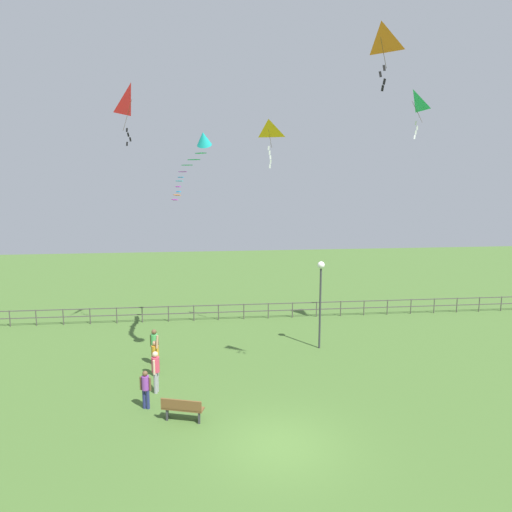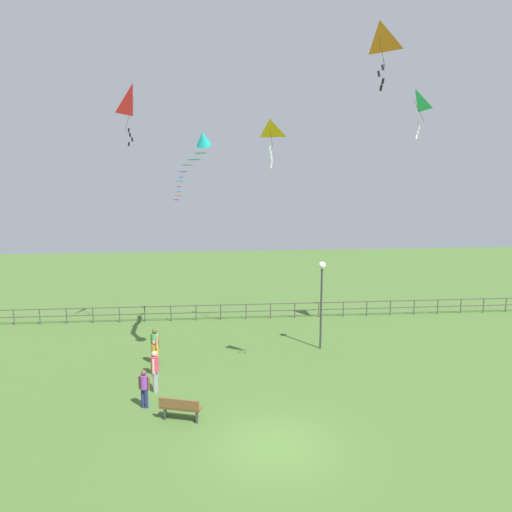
{
  "view_description": "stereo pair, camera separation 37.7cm",
  "coord_description": "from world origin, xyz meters",
  "px_view_note": "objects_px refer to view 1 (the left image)",
  "views": [
    {
      "loc": [
        -2.33,
        -14.54,
        8.79
      ],
      "look_at": [
        -0.07,
        6.5,
        5.15
      ],
      "focal_mm": 34.54,
      "sensor_mm": 36.0,
      "label": 1
    },
    {
      "loc": [
        -1.95,
        -14.57,
        8.79
      ],
      "look_at": [
        -0.07,
        6.5,
        5.15
      ],
      "focal_mm": 34.54,
      "sensor_mm": 36.0,
      "label": 2
    }
  ],
  "objects_px": {
    "park_bench": "(182,409)",
    "person_2": "(156,369)",
    "kite_1": "(381,40)",
    "person_0": "(154,345)",
    "kite_3": "(132,100)",
    "streamer_kite": "(199,147)",
    "kite_2": "(412,103)",
    "person_3": "(155,356)",
    "person_1": "(146,387)",
    "kite_0": "(269,131)",
    "lamppost": "(321,286)"
  },
  "relations": [
    {
      "from": "kite_1",
      "to": "kite_0",
      "type": "bearing_deg",
      "value": 109.51
    },
    {
      "from": "park_bench",
      "to": "person_3",
      "type": "xyz_separation_m",
      "value": [
        -1.3,
        4.01,
        0.5
      ]
    },
    {
      "from": "person_1",
      "to": "kite_2",
      "type": "relative_size",
      "value": 0.66
    },
    {
      "from": "person_1",
      "to": "person_3",
      "type": "relative_size",
      "value": 0.78
    },
    {
      "from": "streamer_kite",
      "to": "person_0",
      "type": "bearing_deg",
      "value": 151.59
    },
    {
      "from": "park_bench",
      "to": "person_0",
      "type": "xyz_separation_m",
      "value": [
        -1.46,
        5.33,
        0.52
      ]
    },
    {
      "from": "person_1",
      "to": "streamer_kite",
      "type": "distance_m",
      "value": 9.67
    },
    {
      "from": "person_0",
      "to": "streamer_kite",
      "type": "height_order",
      "value": "streamer_kite"
    },
    {
      "from": "person_3",
      "to": "kite_2",
      "type": "xyz_separation_m",
      "value": [
        12.21,
        2.92,
        11.08
      ]
    },
    {
      "from": "person_3",
      "to": "kite_1",
      "type": "distance_m",
      "value": 15.08
    },
    {
      "from": "person_0",
      "to": "kite_2",
      "type": "distance_m",
      "value": 16.67
    },
    {
      "from": "lamppost",
      "to": "streamer_kite",
      "type": "bearing_deg",
      "value": -156.17
    },
    {
      "from": "kite_0",
      "to": "kite_1",
      "type": "distance_m",
      "value": 8.44
    },
    {
      "from": "kite_0",
      "to": "streamer_kite",
      "type": "distance_m",
      "value": 5.0
    },
    {
      "from": "person_2",
      "to": "lamppost",
      "type": "bearing_deg",
      "value": 28.91
    },
    {
      "from": "park_bench",
      "to": "person_3",
      "type": "relative_size",
      "value": 0.81
    },
    {
      "from": "kite_1",
      "to": "kite_2",
      "type": "distance_m",
      "value": 8.04
    },
    {
      "from": "kite_0",
      "to": "kite_1",
      "type": "height_order",
      "value": "kite_1"
    },
    {
      "from": "person_1",
      "to": "person_2",
      "type": "bearing_deg",
      "value": 79.46
    },
    {
      "from": "person_3",
      "to": "streamer_kite",
      "type": "distance_m",
      "value": 9.06
    },
    {
      "from": "kite_3",
      "to": "streamer_kite",
      "type": "relative_size",
      "value": 0.46
    },
    {
      "from": "person_1",
      "to": "person_2",
      "type": "height_order",
      "value": "person_2"
    },
    {
      "from": "person_0",
      "to": "kite_3",
      "type": "bearing_deg",
      "value": 107.63
    },
    {
      "from": "person_0",
      "to": "kite_2",
      "type": "xyz_separation_m",
      "value": [
        12.37,
        1.6,
        11.06
      ]
    },
    {
      "from": "kite_1",
      "to": "kite_2",
      "type": "height_order",
      "value": "kite_1"
    },
    {
      "from": "park_bench",
      "to": "person_2",
      "type": "relative_size",
      "value": 0.9
    },
    {
      "from": "person_1",
      "to": "park_bench",
      "type": "bearing_deg",
      "value": -37.88
    },
    {
      "from": "person_2",
      "to": "person_1",
      "type": "bearing_deg",
      "value": -100.54
    },
    {
      "from": "person_0",
      "to": "person_3",
      "type": "distance_m",
      "value": 1.33
    },
    {
      "from": "park_bench",
      "to": "kite_2",
      "type": "xyz_separation_m",
      "value": [
        10.91,
        6.93,
        11.58
      ]
    },
    {
      "from": "person_0",
      "to": "streamer_kite",
      "type": "distance_m",
      "value": 9.15
    },
    {
      "from": "park_bench",
      "to": "kite_2",
      "type": "bearing_deg",
      "value": 32.43
    },
    {
      "from": "park_bench",
      "to": "streamer_kite",
      "type": "xyz_separation_m",
      "value": [
        0.76,
        4.13,
        9.32
      ]
    },
    {
      "from": "kite_0",
      "to": "kite_1",
      "type": "xyz_separation_m",
      "value": [
        2.71,
        -7.64,
        2.36
      ]
    },
    {
      "from": "park_bench",
      "to": "kite_3",
      "type": "relative_size",
      "value": 0.53
    },
    {
      "from": "kite_1",
      "to": "person_0",
      "type": "bearing_deg",
      "value": 147.66
    },
    {
      "from": "park_bench",
      "to": "kite_1",
      "type": "xyz_separation_m",
      "value": [
        6.79,
        0.11,
        12.61
      ]
    },
    {
      "from": "person_0",
      "to": "kite_0",
      "type": "height_order",
      "value": "kite_0"
    },
    {
      "from": "person_0",
      "to": "person_1",
      "type": "bearing_deg",
      "value": -89.07
    },
    {
      "from": "kite_0",
      "to": "kite_2",
      "type": "xyz_separation_m",
      "value": [
        6.82,
        -0.82,
        1.33
      ]
    },
    {
      "from": "park_bench",
      "to": "person_2",
      "type": "distance_m",
      "value": 2.74
    },
    {
      "from": "person_2",
      "to": "streamer_kite",
      "type": "relative_size",
      "value": 0.27
    },
    {
      "from": "person_2",
      "to": "streamer_kite",
      "type": "bearing_deg",
      "value": 41.71
    },
    {
      "from": "person_1",
      "to": "kite_1",
      "type": "height_order",
      "value": "kite_1"
    },
    {
      "from": "person_2",
      "to": "kite_1",
      "type": "xyz_separation_m",
      "value": [
        7.93,
        -2.33,
        12.08
      ]
    },
    {
      "from": "person_2",
      "to": "person_3",
      "type": "xyz_separation_m",
      "value": [
        -0.16,
        1.57,
        -0.03
      ]
    },
    {
      "from": "lamppost",
      "to": "park_bench",
      "type": "height_order",
      "value": "lamppost"
    },
    {
      "from": "person_1",
      "to": "person_2",
      "type": "distance_m",
      "value": 1.39
    },
    {
      "from": "streamer_kite",
      "to": "kite_1",
      "type": "bearing_deg",
      "value": -33.71
    },
    {
      "from": "park_bench",
      "to": "person_1",
      "type": "xyz_separation_m",
      "value": [
        -1.39,
        1.08,
        0.39
      ]
    }
  ]
}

